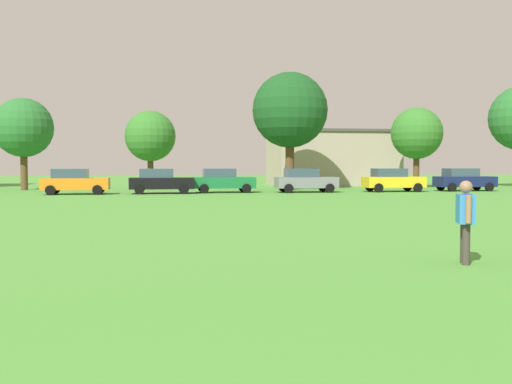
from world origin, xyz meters
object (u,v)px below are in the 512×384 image
object	(u,v)px
tree_left	(23,128)
tree_center_left	(150,136)
adult_bystander	(466,215)
parked_car_green_2	(223,180)
tree_right	(417,134)
tree_center_right	(290,110)
parked_car_gray_3	(305,180)
parked_car_yellow_4	(392,180)
parked_car_black_1	(160,181)
parked_car_orange_0	(74,181)
parked_car_navy_5	(464,179)

from	to	relation	value
tree_left	tree_center_left	xyz separation A→B (m)	(9.57, -0.42, -0.59)
tree_left	adult_bystander	bearing A→B (deg)	-66.78
parked_car_green_2	tree_left	size ratio (longest dim) A/B	0.61
tree_right	tree_center_right	bearing A→B (deg)	-168.37
parked_car_gray_3	tree_left	size ratio (longest dim) A/B	0.61
adult_bystander	parked_car_yellow_4	distance (m)	32.34
parked_car_yellow_4	tree_center_right	world-z (taller)	tree_center_right
adult_bystander	parked_car_black_1	bearing A→B (deg)	-150.12
tree_left	tree_center_left	world-z (taller)	tree_left
adult_bystander	parked_car_yellow_4	xyz separation A→B (m)	(10.72, 30.52, -0.13)
adult_bystander	parked_car_black_1	world-z (taller)	parked_car_black_1
parked_car_black_1	adult_bystander	bearing A→B (deg)	-79.07
parked_car_orange_0	parked_car_navy_5	distance (m)	27.89
tree_center_right	tree_left	bearing A→B (deg)	172.37
adult_bystander	tree_center_right	bearing A→B (deg)	-167.74
parked_car_yellow_4	parked_car_orange_0	bearing A→B (deg)	-179.03
parked_car_orange_0	tree_left	bearing A→B (deg)	122.08
parked_car_gray_3	tree_center_left	world-z (taller)	tree_center_left
parked_car_navy_5	tree_center_right	world-z (taller)	tree_center_right
parked_car_gray_3	parked_car_green_2	bearing A→B (deg)	174.37
parked_car_navy_5	parked_car_gray_3	bearing A→B (deg)	-178.28
parked_car_black_1	tree_center_left	world-z (taller)	tree_center_left
parked_car_black_1	tree_right	bearing A→B (deg)	18.09
parked_car_black_1	parked_car_gray_3	distance (m)	10.09
tree_left	parked_car_orange_0	bearing A→B (deg)	-57.92
parked_car_orange_0	tree_center_left	distance (m)	9.22
adult_bystander	parked_car_yellow_4	world-z (taller)	parked_car_yellow_4
parked_car_navy_5	tree_center_right	distance (m)	14.02
parked_car_navy_5	tree_left	distance (m)	33.52
parked_car_yellow_4	tree_right	bearing A→B (deg)	54.53
parked_car_orange_0	tree_right	xyz separation A→B (m)	(26.99, 7.16, 3.71)
parked_car_gray_3	adult_bystander	bearing A→B (deg)	-97.90
adult_bystander	parked_car_black_1	distance (m)	30.87
tree_center_left	parked_car_navy_5	bearing A→B (deg)	-15.41
tree_left	parked_car_navy_5	bearing A→B (deg)	-11.72
parked_car_black_1	tree_left	distance (m)	13.24
adult_bystander	parked_car_green_2	distance (m)	31.13
parked_car_orange_0	parked_car_green_2	size ratio (longest dim) A/B	1.00
parked_car_black_1	parked_car_orange_0	bearing A→B (deg)	-178.25
adult_bystander	tree_center_left	xyz separation A→B (m)	(-6.58, 37.24, 3.19)
parked_car_black_1	tree_left	world-z (taller)	tree_left
parked_car_navy_5	tree_center_left	bearing A→B (deg)	164.59
parked_car_green_2	parked_car_navy_5	world-z (taller)	same
parked_car_orange_0	parked_car_gray_3	xyz separation A→B (m)	(15.68, 0.39, 0.00)
parked_car_green_2	parked_car_gray_3	distance (m)	5.79
parked_car_gray_3	parked_car_black_1	bearing A→B (deg)	-178.76
parked_car_yellow_4	parked_car_navy_5	size ratio (longest dim) A/B	1.00
tree_center_left	tree_center_right	size ratio (longest dim) A/B	0.68
parked_car_yellow_4	tree_center_left	size ratio (longest dim) A/B	0.70
parked_car_green_2	tree_center_left	distance (m)	8.62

